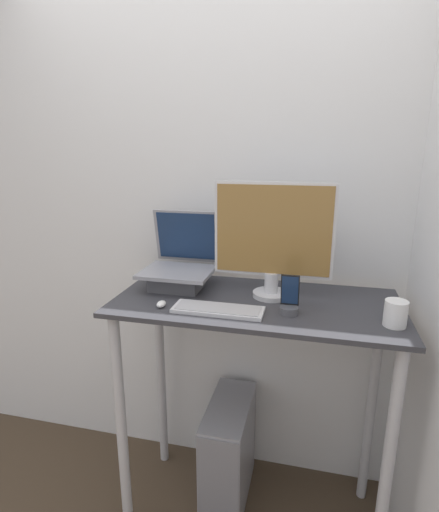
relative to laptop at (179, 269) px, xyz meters
name	(u,v)px	position (x,y,z in m)	size (l,w,h in m)	color
wall_back	(268,234)	(0.36, 0.27, 0.13)	(6.00, 0.05, 2.60)	silver
desk	(254,351)	(0.36, -0.09, -0.31)	(1.16, 0.56, 1.09)	#333338
laptop	(179,269)	(0.00, 0.00, 0.00)	(0.31, 0.30, 0.33)	#4C4C51
monitor	(273,240)	(0.42, -0.03, 0.17)	(0.49, 0.15, 0.48)	silver
keyboard	(218,309)	(0.24, -0.24, -0.07)	(0.35, 0.12, 0.02)	silver
mouse	(161,304)	(0.01, -0.25, -0.07)	(0.03, 0.05, 0.02)	white
cell_phone	(289,303)	(0.51, -0.20, -0.04)	(0.07, 0.07, 0.15)	#4C4C51
computer_tower	(229,452)	(0.24, -0.02, -0.91)	(0.19, 0.45, 0.52)	gray
mug	(396,313)	(0.88, -0.22, -0.03)	(0.08, 0.08, 0.09)	white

